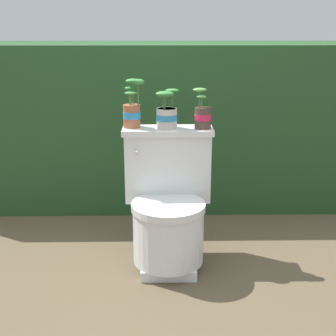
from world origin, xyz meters
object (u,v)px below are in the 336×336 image
object	(u,v)px
potted_plant_left	(132,110)
potted_plant_middle	(203,115)
toilet	(168,206)
potted_plant_midleft	(167,114)

from	to	relation	value
potted_plant_left	potted_plant_middle	world-z (taller)	potted_plant_left
toilet	potted_plant_middle	size ratio (longest dim) A/B	3.41
toilet	potted_plant_middle	world-z (taller)	potted_plant_middle
potted_plant_left	potted_plant_midleft	distance (m)	0.19
potted_plant_left	potted_plant_midleft	world-z (taller)	potted_plant_left
potted_plant_middle	toilet	bearing A→B (deg)	-148.32
toilet	potted_plant_middle	distance (m)	0.52
potted_plant_left	potted_plant_midleft	size ratio (longest dim) A/B	1.26
toilet	potted_plant_middle	bearing A→B (deg)	31.68
potted_plant_midleft	potted_plant_middle	xyz separation A→B (m)	(0.19, -0.01, -0.00)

